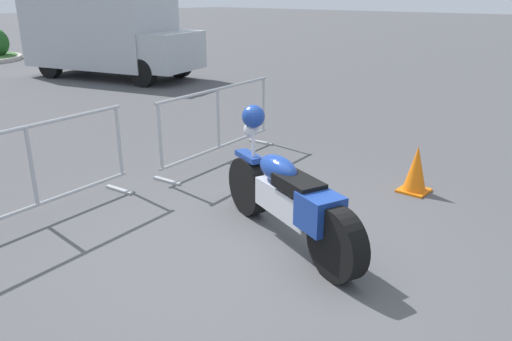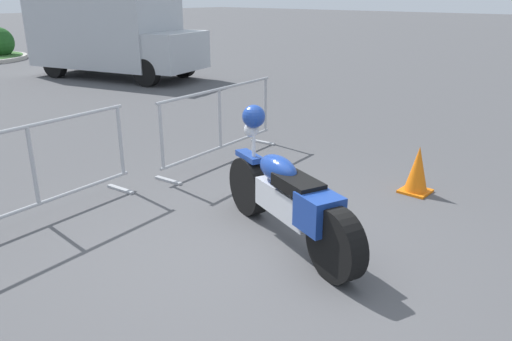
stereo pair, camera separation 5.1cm
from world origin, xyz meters
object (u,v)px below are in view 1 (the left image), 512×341
crowd_barrier_far (218,123)px  delivery_van (106,33)px  motorcycle (288,197)px  traffic_cone (416,170)px  crowd_barrier_near (33,173)px

crowd_barrier_far → delivery_van: delivery_van is taller
motorcycle → traffic_cone: size_ratio=3.60×
motorcycle → traffic_cone: (2.06, -0.42, -0.19)m
motorcycle → crowd_barrier_near: 2.67m
delivery_van → traffic_cone: (-2.73, -10.47, -0.95)m
traffic_cone → motorcycle: bearing=168.6°
delivery_van → motorcycle: bearing=-40.1°
traffic_cone → crowd_barrier_near: bearing=141.8°
crowd_barrier_near → delivery_van: 9.95m
motorcycle → crowd_barrier_near: motorcycle is taller
crowd_barrier_near → traffic_cone: crowd_barrier_near is taller
crowd_barrier_near → traffic_cone: 4.38m
crowd_barrier_far → traffic_cone: size_ratio=4.07×
crowd_barrier_far → traffic_cone: crowd_barrier_far is taller
delivery_van → traffic_cone: bearing=-29.2°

